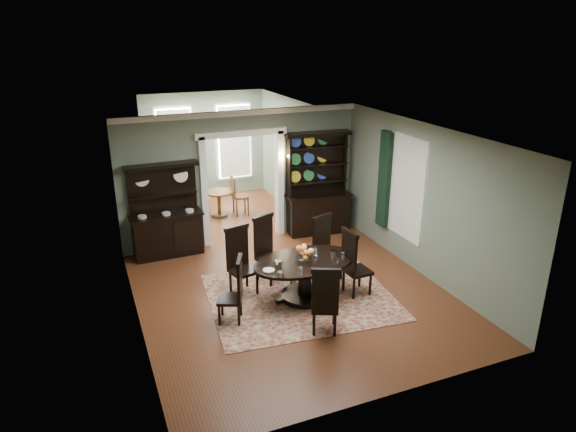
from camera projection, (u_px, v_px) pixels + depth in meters
name	position (u px, v px, depth m)	size (l,w,h in m)	color
room	(293.00, 216.00, 8.99)	(5.51, 6.01, 3.01)	brown
parlor	(214.00, 152.00, 13.77)	(3.51, 3.50, 3.01)	brown
doorway_trim	(242.00, 172.00, 11.54)	(2.08, 0.25, 2.57)	white
right_window	(395.00, 184.00, 10.71)	(0.15, 1.47, 2.12)	white
wall_sconce	(284.00, 158.00, 11.65)	(0.27, 0.21, 0.21)	gold
rug	(300.00, 296.00, 9.47)	(3.29, 2.75, 0.01)	maroon
dining_table	(305.00, 272.00, 9.25)	(2.04, 1.94, 0.77)	black
centerpiece	(304.00, 256.00, 9.15)	(1.57, 1.01, 0.26)	white
chair_far_left	(240.00, 258.00, 9.45)	(0.57, 0.55, 1.30)	black
chair_far_mid	(267.00, 246.00, 9.93)	(0.63, 0.62, 1.32)	black
chair_far_right	(325.00, 246.00, 9.98)	(0.60, 0.59, 1.29)	black
chair_end_left	(235.00, 289.00, 8.50)	(0.55, 0.56, 1.17)	black
chair_end_right	(353.00, 261.00, 9.33)	(0.48, 0.50, 1.29)	black
chair_near	(325.00, 299.00, 8.12)	(0.58, 0.57, 1.21)	black
sideboard	(167.00, 224.00, 11.01)	(1.55, 0.59, 2.02)	black
welsh_dresser	(317.00, 197.00, 12.20)	(1.61, 0.73, 2.43)	black
parlor_table	(219.00, 200.00, 13.34)	(0.74, 0.74, 0.68)	brown
parlor_chair_left	(199.00, 198.00, 13.23)	(0.46, 0.45, 0.98)	brown
parlor_chair_right	(238.00, 194.00, 13.40)	(0.44, 0.44, 1.05)	brown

